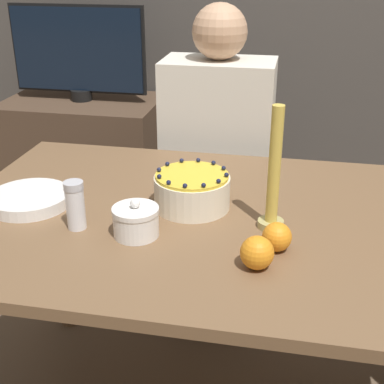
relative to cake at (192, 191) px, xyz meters
name	(u,v)px	position (x,y,z in m)	size (l,w,h in m)	color
dining_table	(222,253)	(0.09, -0.04, -0.16)	(1.44, 0.90, 0.74)	brown
cake	(192,191)	(0.00, 0.00, 0.00)	(0.20, 0.20, 0.11)	#EFE5CC
sugar_bowl	(136,221)	(-0.10, -0.18, -0.01)	(0.11, 0.11, 0.10)	white
sugar_shaker	(75,205)	(-0.26, -0.17, 0.02)	(0.05, 0.05, 0.12)	white
plate_stack	(30,199)	(-0.43, -0.07, -0.03)	(0.22, 0.22, 0.03)	white
candle	(274,179)	(0.21, -0.07, 0.08)	(0.06, 0.06, 0.31)	tan
orange_fruit_0	(257,253)	(0.20, -0.27, -0.01)	(0.07, 0.07, 0.07)	orange
orange_fruit_1	(277,237)	(0.23, -0.18, -0.01)	(0.07, 0.07, 0.07)	orange
person_man_blue_shirt	(216,188)	(-0.02, 0.61, -0.27)	(0.40, 0.34, 1.21)	#473D33
side_cabinet	(88,170)	(-0.75, 1.08, -0.43)	(0.73, 0.47, 0.71)	#4C3828
tv_monitor	(78,51)	(-0.75, 1.08, 0.15)	(0.64, 0.10, 0.43)	black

